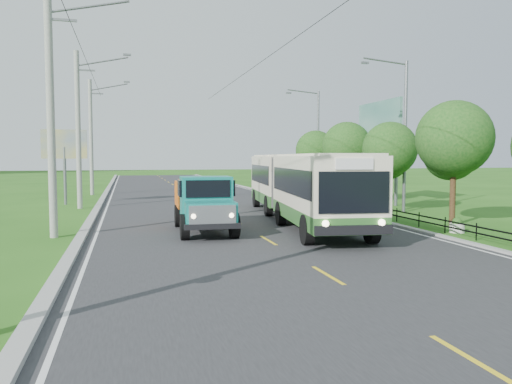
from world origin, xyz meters
name	(u,v)px	position (x,y,z in m)	size (l,w,h in m)	color
ground	(328,276)	(0.00, 0.00, 0.00)	(240.00, 240.00, 0.00)	#245814
road	(210,207)	(0.00, 20.00, 0.01)	(14.00, 120.00, 0.02)	#28282B
curb_left	(97,208)	(-7.20, 20.00, 0.07)	(0.40, 120.00, 0.15)	#9E9E99
curb_right	(311,204)	(7.15, 20.00, 0.05)	(0.30, 120.00, 0.10)	#9E9E99
edge_line_left	(106,209)	(-6.65, 20.00, 0.02)	(0.12, 120.00, 0.00)	silver
edge_line_right	(304,204)	(6.65, 20.00, 0.02)	(0.12, 120.00, 0.00)	silver
centre_dash	(328,275)	(0.00, 0.00, 0.02)	(0.12, 2.20, 0.00)	yellow
railing_right	(361,208)	(8.00, 14.00, 0.30)	(0.04, 40.00, 0.60)	black
pole_near	(52,113)	(-8.26, 9.00, 5.09)	(3.51, 0.32, 10.00)	gray
pole_mid	(79,129)	(-8.26, 21.00, 5.09)	(3.51, 0.32, 10.00)	gray
pole_far	(91,136)	(-8.26, 33.00, 5.09)	(3.51, 0.32, 10.00)	gray
tree_third	(453,143)	(9.86, 8.14, 3.99)	(3.60, 3.62, 6.00)	#382314
tree_fourth	(389,152)	(9.86, 14.14, 3.59)	(3.24, 3.31, 5.40)	#382314
tree_fifth	(347,149)	(9.86, 20.14, 3.85)	(3.48, 3.52, 5.80)	#382314
tree_back	(316,153)	(9.86, 26.14, 3.65)	(3.30, 3.36, 5.50)	#382314
streetlight_mid	(403,130)	(10.64, 14.00, 4.90)	(3.02, 0.20, 9.07)	slate
streetlight_far	(316,139)	(10.64, 28.00, 4.90)	(3.02, 0.20, 9.07)	slate
planter_near	(457,226)	(8.60, 6.00, 0.29)	(0.64, 0.64, 0.67)	silver
planter_mid	(370,208)	(8.60, 14.00, 0.29)	(0.64, 0.64, 0.67)	silver
planter_far	(320,198)	(8.60, 22.00, 0.29)	(0.64, 0.64, 0.67)	silver
billboard_left	(64,149)	(-9.50, 24.00, 3.87)	(3.00, 0.20, 5.20)	slate
billboard_right	(379,129)	(12.30, 20.00, 5.34)	(0.24, 6.00, 7.30)	slate
bus	(299,182)	(3.25, 11.55, 2.01)	(4.87, 17.55, 3.35)	#2D6327
dump_truck	(204,200)	(-2.10, 9.01, 1.40)	(2.51, 5.99, 2.48)	#158279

